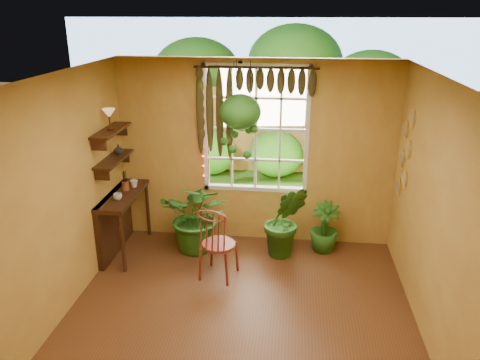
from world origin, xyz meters
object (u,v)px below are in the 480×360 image
Objects in this scene: windsor_chair at (218,254)px; hanging_basket at (240,117)px; potted_plant_mid at (285,221)px; potted_plant_left at (198,216)px; counter_ledge at (117,216)px.

hanging_basket is at bearing 90.34° from windsor_chair.
potted_plant_mid is at bearing -12.83° from hanging_basket.
potted_plant_left is 1.55m from hanging_basket.
potted_plant_mid is at bearing -1.09° from potted_plant_left.
windsor_chair reaches higher than counter_ledge.
hanging_basket is (0.20, 0.82, 1.62)m from windsor_chair.
potted_plant_left is 1.24m from potted_plant_mid.
counter_ledge is 1.03× the size of windsor_chair.
potted_plant_mid is 1.57m from hanging_basket.
potted_plant_mid is at bearing 3.30° from counter_ledge.
potted_plant_left is (1.14, 0.16, -0.01)m from counter_ledge.
counter_ledge is 1.15m from potted_plant_left.
hanging_basket reaches higher than counter_ledge.
potted_plant_mid is (0.85, 0.67, 0.20)m from windsor_chair.
potted_plant_left reaches higher than counter_ledge.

